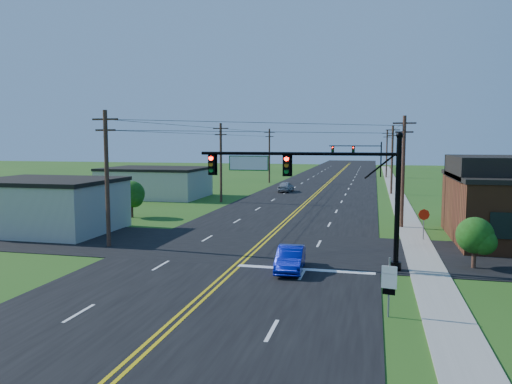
% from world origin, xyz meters
% --- Properties ---
extents(ground, '(260.00, 260.00, 0.00)m').
position_xyz_m(ground, '(0.00, 0.00, 0.00)').
color(ground, '#234F16').
rests_on(ground, ground).
extents(road_main, '(16.00, 220.00, 0.04)m').
position_xyz_m(road_main, '(0.00, 50.00, 0.02)').
color(road_main, black).
rests_on(road_main, ground).
extents(road_cross, '(70.00, 10.00, 0.04)m').
position_xyz_m(road_cross, '(0.00, 12.00, 0.02)').
color(road_cross, black).
rests_on(road_cross, ground).
extents(sidewalk, '(2.00, 160.00, 0.08)m').
position_xyz_m(sidewalk, '(10.50, 40.00, 0.04)').
color(sidewalk, gray).
rests_on(sidewalk, ground).
extents(signal_mast_main, '(11.30, 0.60, 7.48)m').
position_xyz_m(signal_mast_main, '(4.34, 8.00, 4.75)').
color(signal_mast_main, black).
rests_on(signal_mast_main, ground).
extents(signal_mast_far, '(10.98, 0.60, 7.48)m').
position_xyz_m(signal_mast_far, '(4.44, 80.00, 4.55)').
color(signal_mast_far, black).
rests_on(signal_mast_far, ground).
extents(cream_bldg_near, '(10.20, 8.20, 4.10)m').
position_xyz_m(cream_bldg_near, '(-17.00, 14.00, 2.06)').
color(cream_bldg_near, beige).
rests_on(cream_bldg_near, ground).
extents(cream_bldg_far, '(12.20, 9.20, 3.70)m').
position_xyz_m(cream_bldg_far, '(-19.00, 38.00, 1.86)').
color(cream_bldg_far, beige).
rests_on(cream_bldg_far, ground).
extents(utility_pole_left_a, '(1.80, 0.28, 9.00)m').
position_xyz_m(utility_pole_left_a, '(-9.50, 10.00, 4.72)').
color(utility_pole_left_a, '#372019').
rests_on(utility_pole_left_a, ground).
extents(utility_pole_left_b, '(1.80, 0.28, 9.00)m').
position_xyz_m(utility_pole_left_b, '(-9.50, 35.00, 4.72)').
color(utility_pole_left_b, '#372019').
rests_on(utility_pole_left_b, ground).
extents(utility_pole_left_c, '(1.80, 0.28, 9.00)m').
position_xyz_m(utility_pole_left_c, '(-9.50, 62.00, 4.72)').
color(utility_pole_left_c, '#372019').
rests_on(utility_pole_left_c, ground).
extents(utility_pole_right_a, '(1.80, 0.28, 9.00)m').
position_xyz_m(utility_pole_right_a, '(9.80, 22.00, 4.72)').
color(utility_pole_right_a, '#372019').
rests_on(utility_pole_right_a, ground).
extents(utility_pole_right_b, '(1.80, 0.28, 9.00)m').
position_xyz_m(utility_pole_right_b, '(9.80, 48.00, 4.72)').
color(utility_pole_right_b, '#372019').
rests_on(utility_pole_right_b, ground).
extents(utility_pole_right_c, '(1.80, 0.28, 9.00)m').
position_xyz_m(utility_pole_right_c, '(9.80, 78.00, 4.72)').
color(utility_pole_right_c, '#372019').
rests_on(utility_pole_right_c, ground).
extents(tree_right_back, '(3.00, 3.00, 4.10)m').
position_xyz_m(tree_right_back, '(16.00, 26.00, 2.60)').
color(tree_right_back, '#372019').
rests_on(tree_right_back, ground).
extents(shrub_corner, '(2.00, 2.00, 2.86)m').
position_xyz_m(shrub_corner, '(13.00, 9.50, 1.85)').
color(shrub_corner, '#372019').
rests_on(shrub_corner, ground).
extents(tree_left, '(2.40, 2.40, 3.37)m').
position_xyz_m(tree_left, '(-14.00, 22.00, 2.16)').
color(tree_left, '#372019').
rests_on(tree_left, ground).
extents(blue_car, '(1.62, 4.01, 1.30)m').
position_xyz_m(blue_car, '(3.26, 6.63, 0.65)').
color(blue_car, '#071299').
rests_on(blue_car, ground).
extents(distant_car, '(1.86, 4.20, 1.40)m').
position_xyz_m(distant_car, '(-4.16, 47.59, 0.70)').
color(distant_car, '#9D9DA2').
rests_on(distant_car, ground).
extents(route_sign, '(0.60, 0.15, 2.42)m').
position_xyz_m(route_sign, '(8.22, 0.55, 1.41)').
color(route_sign, slate).
rests_on(route_sign, ground).
extents(stop_sign, '(0.79, 0.18, 2.24)m').
position_xyz_m(stop_sign, '(11.03, 16.98, 1.62)').
color(stop_sign, slate).
rests_on(stop_sign, ground).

